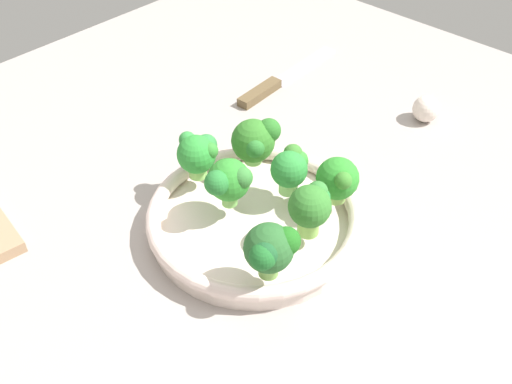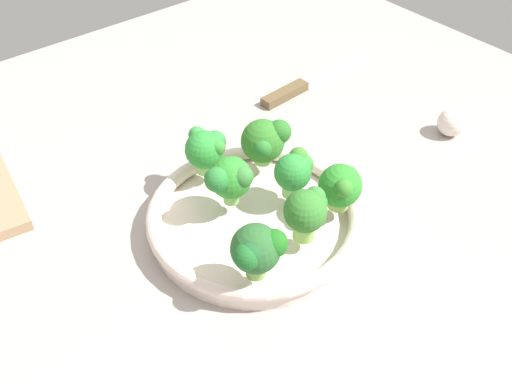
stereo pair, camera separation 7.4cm
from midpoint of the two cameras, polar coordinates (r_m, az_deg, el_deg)
name	(u,v)px [view 2 (the right image)]	position (r cm, az deg, el deg)	size (l,w,h in cm)	color
ground_plane	(273,224)	(81.41, 4.30, -3.22)	(130.00, 130.00, 2.50)	#A9A09A
bowl	(256,219)	(77.49, 2.74, -2.77)	(28.19, 28.19, 3.62)	silver
broccoli_floret_0	(306,211)	(70.63, 7.86, -1.97)	(5.23, 5.42, 6.91)	#9ADA61
broccoli_floret_1	(295,171)	(76.76, 6.52, 1.93)	(4.86, 5.67, 6.15)	#8FD373
broccoli_floret_2	(206,149)	(79.98, -2.17, 4.07)	(5.82, 5.99, 6.29)	#94D668
broccoli_floret_3	(265,141)	(81.46, 3.47, 4.81)	(6.08, 6.63, 6.63)	#83C362
broccoli_floret_4	(341,186)	(75.74, 10.91, 0.45)	(5.61, 5.87, 6.25)	#9AC865
broccoli_floret_5	(230,178)	(74.39, 0.31, 1.19)	(5.87, 6.61, 6.76)	#7ABD5B
broccoli_floret_6	(256,250)	(65.32, 3.31, -5.73)	(5.74, 6.65, 7.11)	#80B856
knife	(304,85)	(107.08, 6.62, 10.07)	(4.12, 26.70, 1.50)	silver
garlic_bulb	(451,123)	(99.96, 20.26, 6.18)	(4.37, 4.37, 4.37)	silver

